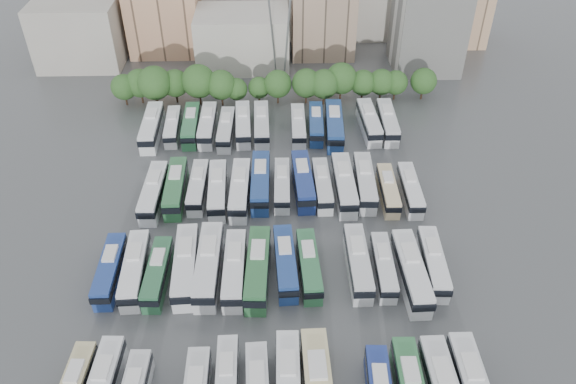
{
  "coord_description": "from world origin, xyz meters",
  "views": [
    {
      "loc": [
        0.74,
        -57.94,
        55.42
      ],
      "look_at": [
        2.53,
        8.96,
        3.0
      ],
      "focal_mm": 35.0,
      "sensor_mm": 36.0,
      "label": 1
    }
  ],
  "objects_px": {
    "bus_r2_s11": "(365,182)",
    "bus_r3_s12": "(369,122)",
    "bus_r2_s5": "(240,189)",
    "bus_r3_s8": "(298,126)",
    "bus_r2_s12": "(388,190)",
    "bus_r1_s10": "(358,262)",
    "bus_r3_s10": "(334,125)",
    "bus_r1_s8": "(309,265)",
    "bus_r2_s1": "(154,192)",
    "bus_r2_s4": "(218,190)",
    "bus_r3_s5": "(243,124)",
    "bus_r3_s2": "(191,125)",
    "bus_r3_s1": "(173,126)",
    "bus_r1_s5": "(234,269)",
    "bus_r1_s2": "(158,273)",
    "bus_r2_s2": "(176,187)",
    "bus_r2_s9": "(322,185)",
    "bus_r3_s0": "(152,127)",
    "bus_r2_s6": "(260,182)",
    "bus_r3_s4": "(226,129)",
    "bus_r2_s8": "(303,181)",
    "bus_r1_s12": "(411,272)",
    "bus_r2_s10": "(344,184)",
    "apartment_tower": "(431,9)",
    "bus_r2_s13": "(410,189)",
    "bus_r1_s1": "(135,269)",
    "bus_r1_s6": "(258,268)",
    "bus_r1_s11": "(384,266)",
    "bus_r2_s3": "(198,187)",
    "bus_r3_s6": "(262,124)",
    "bus_r0_s5": "(227,383)",
    "bus_r1_s13": "(433,263)",
    "bus_r1_s0": "(110,270)",
    "bus_r3_s13": "(388,122)"
  },
  "relations": [
    {
      "from": "bus_r2_s4",
      "to": "bus_r3_s4",
      "type": "height_order",
      "value": "bus_r2_s4"
    },
    {
      "from": "bus_r2_s2",
      "to": "bus_r3_s8",
      "type": "distance_m",
      "value": 27.04
    },
    {
      "from": "bus_r1_s2",
      "to": "bus_r2_s8",
      "type": "height_order",
      "value": "bus_r2_s8"
    },
    {
      "from": "bus_r1_s0",
      "to": "bus_r2_s12",
      "type": "bearing_deg",
      "value": 21.67
    },
    {
      "from": "bus_r3_s6",
      "to": "bus_r2_s2",
      "type": "bearing_deg",
      "value": -126.63
    },
    {
      "from": "apartment_tower",
      "to": "bus_r2_s11",
      "type": "xyz_separation_m",
      "value": [
        -19.19,
        -45.45,
        -11.06
      ]
    },
    {
      "from": "bus_r1_s13",
      "to": "bus_r2_s12",
      "type": "height_order",
      "value": "bus_r1_s13"
    },
    {
      "from": "bus_r1_s2",
      "to": "bus_r3_s12",
      "type": "height_order",
      "value": "bus_r3_s12"
    },
    {
      "from": "bus_r2_s10",
      "to": "bus_r3_s4",
      "type": "distance_m",
      "value": 26.21
    },
    {
      "from": "bus_r2_s11",
      "to": "bus_r3_s6",
      "type": "relative_size",
      "value": 1.02
    },
    {
      "from": "bus_r2_s11",
      "to": "bus_r3_s12",
      "type": "xyz_separation_m",
      "value": [
        3.26,
        18.39,
        -0.01
      ]
    },
    {
      "from": "bus_r1_s1",
      "to": "bus_r2_s9",
      "type": "relative_size",
      "value": 1.08
    },
    {
      "from": "bus_r2_s2",
      "to": "bus_r2_s9",
      "type": "relative_size",
      "value": 1.1
    },
    {
      "from": "bus_r1_s1",
      "to": "bus_r3_s0",
      "type": "height_order",
      "value": "bus_r3_s0"
    },
    {
      "from": "bus_r1_s5",
      "to": "bus_r2_s4",
      "type": "xyz_separation_m",
      "value": [
        -3.46,
        17.14,
        -0.02
      ]
    },
    {
      "from": "bus_r3_s0",
      "to": "bus_r1_s8",
      "type": "bearing_deg",
      "value": -54.1
    },
    {
      "from": "bus_r1_s10",
      "to": "bus_r3_s10",
      "type": "xyz_separation_m",
      "value": [
        0.02,
        34.75,
        0.19
      ]
    },
    {
      "from": "bus_r2_s3",
      "to": "bus_r1_s8",
      "type": "bearing_deg",
      "value": -46.01
    },
    {
      "from": "bus_r2_s13",
      "to": "bus_r3_s12",
      "type": "relative_size",
      "value": 0.89
    },
    {
      "from": "bus_r2_s6",
      "to": "bus_r3_s4",
      "type": "distance_m",
      "value": 17.58
    },
    {
      "from": "bus_r1_s12",
      "to": "bus_r3_s8",
      "type": "xyz_separation_m",
      "value": [
        -13.25,
        37.31,
        -0.25
      ]
    },
    {
      "from": "bus_r1_s5",
      "to": "bus_r0_s5",
      "type": "bearing_deg",
      "value": -89.7
    },
    {
      "from": "bus_r1_s1",
      "to": "bus_r3_s10",
      "type": "height_order",
      "value": "bus_r3_s10"
    },
    {
      "from": "bus_r2_s1",
      "to": "bus_r2_s4",
      "type": "distance_m",
      "value": 9.83
    },
    {
      "from": "bus_r3_s1",
      "to": "bus_r1_s5",
      "type": "bearing_deg",
      "value": -72.97
    },
    {
      "from": "bus_r3_s4",
      "to": "bus_r1_s11",
      "type": "bearing_deg",
      "value": -55.12
    },
    {
      "from": "bus_r2_s9",
      "to": "bus_r3_s0",
      "type": "bearing_deg",
      "value": 147.67
    },
    {
      "from": "bus_r2_s5",
      "to": "bus_r2_s6",
      "type": "height_order",
      "value": "bus_r2_s6"
    },
    {
      "from": "bus_r1_s5",
      "to": "bus_r2_s10",
      "type": "height_order",
      "value": "bus_r2_s10"
    },
    {
      "from": "bus_r3_s8",
      "to": "bus_r3_s12",
      "type": "distance_m",
      "value": 13.12
    },
    {
      "from": "bus_r1_s5",
      "to": "bus_r1_s10",
      "type": "distance_m",
      "value": 16.44
    },
    {
      "from": "bus_r1_s12",
      "to": "bus_r3_s4",
      "type": "xyz_separation_m",
      "value": [
        -26.38,
        36.44,
        -0.25
      ]
    },
    {
      "from": "bus_r3_s1",
      "to": "bus_r3_s6",
      "type": "bearing_deg",
      "value": -3.06
    },
    {
      "from": "bus_r2_s5",
      "to": "bus_r2_s8",
      "type": "height_order",
      "value": "bus_r2_s8"
    },
    {
      "from": "bus_r2_s5",
      "to": "bus_r3_s8",
      "type": "xyz_separation_m",
      "value": [
        9.87,
        19.06,
        -0.19
      ]
    },
    {
      "from": "bus_r2_s8",
      "to": "bus_r1_s12",
      "type": "bearing_deg",
      "value": -59.72
    },
    {
      "from": "bus_r3_s5",
      "to": "bus_r3_s2",
      "type": "bearing_deg",
      "value": 177.89
    },
    {
      "from": "bus_r2_s2",
      "to": "bus_r3_s13",
      "type": "xyz_separation_m",
      "value": [
        36.46,
        18.91,
        -0.02
      ]
    },
    {
      "from": "bus_r1_s6",
      "to": "bus_r2_s5",
      "type": "bearing_deg",
      "value": 102.53
    },
    {
      "from": "bus_r3_s4",
      "to": "bus_r1_s10",
      "type": "bearing_deg",
      "value": -58.7
    },
    {
      "from": "apartment_tower",
      "to": "bus_r2_s8",
      "type": "xyz_separation_m",
      "value": [
        -28.98,
        -44.87,
        -11.02
      ]
    },
    {
      "from": "bus_r2_s12",
      "to": "bus_r3_s8",
      "type": "xyz_separation_m",
      "value": [
        -13.26,
        19.44,
        0.1
      ]
    },
    {
      "from": "bus_r2_s5",
      "to": "bus_r3_s8",
      "type": "bearing_deg",
      "value": 63.97
    },
    {
      "from": "bus_r2_s11",
      "to": "bus_r3_s2",
      "type": "bearing_deg",
      "value": 150.37
    },
    {
      "from": "bus_r3_s4",
      "to": "bus_r3_s6",
      "type": "relative_size",
      "value": 0.93
    },
    {
      "from": "bus_r1_s2",
      "to": "bus_r2_s11",
      "type": "bearing_deg",
      "value": 33.67
    },
    {
      "from": "bus_r1_s8",
      "to": "bus_r2_s5",
      "type": "distance_m",
      "value": 19.19
    },
    {
      "from": "bus_r2_s10",
      "to": "bus_r3_s0",
      "type": "distance_m",
      "value": 37.75
    },
    {
      "from": "bus_r1_s8",
      "to": "bus_r2_s11",
      "type": "xyz_separation_m",
      "value": [
        9.86,
        17.9,
        0.16
      ]
    },
    {
      "from": "bus_r2_s12",
      "to": "bus_r3_s8",
      "type": "height_order",
      "value": "bus_r3_s8"
    }
  ]
}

